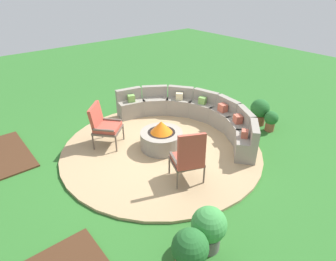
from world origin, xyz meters
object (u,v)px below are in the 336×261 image
object	(u,v)px
curved_stone_bench	(194,114)
lounge_chair_front_left	(104,124)
lounge_chair_front_right	(189,157)
potted_plant_3	(260,111)
potted_plant_2	(271,120)
fire_pit	(161,138)
potted_plant_1	(209,228)
potted_plant_0	(190,251)

from	to	relation	value
curved_stone_bench	lounge_chair_front_left	size ratio (longest dim) A/B	3.89
lounge_chair_front_right	potted_plant_3	size ratio (longest dim) A/B	1.55
lounge_chair_front_left	potted_plant_2	size ratio (longest dim) A/B	1.87
lounge_chair_front_left	potted_plant_3	size ratio (longest dim) A/B	1.42
potted_plant_2	potted_plant_3	xyz separation A→B (m)	(-0.43, 0.08, 0.09)
potted_plant_2	curved_stone_bench	bearing A→B (deg)	-135.68
fire_pit	curved_stone_bench	distance (m)	1.46
lounge_chair_front_right	potted_plant_3	bearing A→B (deg)	32.94
lounge_chair_front_left	lounge_chair_front_right	distance (m)	2.39
lounge_chair_front_left	potted_plant_2	bearing A→B (deg)	109.83
lounge_chair_front_right	potted_plant_1	distance (m)	1.57
curved_stone_bench	potted_plant_0	size ratio (longest dim) A/B	5.51
fire_pit	potted_plant_2	world-z (taller)	fire_pit
potted_plant_1	potted_plant_2	bearing A→B (deg)	111.21
lounge_chair_front_right	potted_plant_2	world-z (taller)	lounge_chair_front_right
curved_stone_bench	lounge_chair_front_left	xyz separation A→B (m)	(-0.62, -2.38, 0.22)
lounge_chair_front_right	potted_plant_0	size ratio (longest dim) A/B	1.55
fire_pit	lounge_chair_front_right	xyz separation A→B (m)	(1.33, -0.37, 0.31)
potted_plant_0	potted_plant_3	size ratio (longest dim) A/B	1.00
lounge_chair_front_left	potted_plant_1	bearing A→B (deg)	45.06
curved_stone_bench	potted_plant_3	xyz separation A→B (m)	(1.03, 1.50, 0.03)
fire_pit	potted_plant_1	size ratio (longest dim) A/B	1.33
curved_stone_bench	potted_plant_3	bearing A→B (deg)	55.49
lounge_chair_front_left	potted_plant_1	xyz separation A→B (m)	(3.65, -0.22, -0.19)
potted_plant_0	potted_plant_3	world-z (taller)	potted_plant_0
fire_pit	lounge_chair_front_left	world-z (taller)	lounge_chair_front_left
potted_plant_1	fire_pit	bearing A→B (deg)	155.96
lounge_chair_front_left	potted_plant_3	bearing A→B (deg)	115.43
curved_stone_bench	potted_plant_0	distance (m)	4.41
fire_pit	potted_plant_0	world-z (taller)	fire_pit
fire_pit	lounge_chair_front_right	distance (m)	1.42
fire_pit	potted_plant_2	bearing A→B (deg)	68.87
fire_pit	potted_plant_3	world-z (taller)	fire_pit
curved_stone_bench	lounge_chair_front_right	bearing A→B (deg)	-46.55
potted_plant_0	potted_plant_1	bearing A→B (deg)	103.36
potted_plant_1	potted_plant_3	world-z (taller)	potted_plant_1
fire_pit	potted_plant_2	distance (m)	3.05
fire_pit	lounge_chair_front_right	size ratio (longest dim) A/B	0.88
curved_stone_bench	potted_plant_1	world-z (taller)	curved_stone_bench
curved_stone_bench	potted_plant_1	size ratio (longest dim) A/B	5.40
lounge_chair_front_left	potted_plant_1	distance (m)	3.66
lounge_chair_front_right	fire_pit	bearing A→B (deg)	95.89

